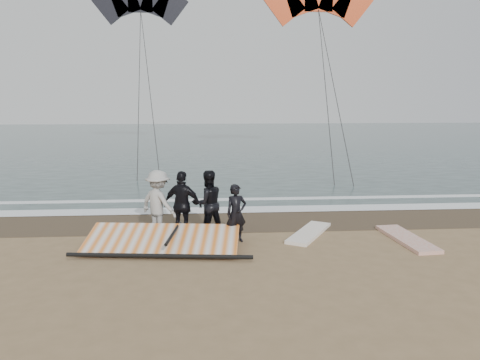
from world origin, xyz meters
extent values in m
plane|color=#8C704C|center=(0.00, 0.00, 0.00)|extent=(120.00, 120.00, 0.00)
cube|color=#233838|center=(0.00, 33.00, 0.01)|extent=(120.00, 54.00, 0.02)
cube|color=#4C3D2B|center=(0.00, 4.50, 0.01)|extent=(120.00, 2.80, 0.01)
cube|color=white|center=(0.00, 5.90, 0.03)|extent=(120.00, 0.90, 0.01)
cube|color=white|center=(0.00, 7.60, 0.03)|extent=(120.00, 0.45, 0.01)
imported|color=black|center=(-0.74, 2.30, 0.80)|extent=(0.68, 0.55, 1.60)
cube|color=silver|center=(4.00, 2.08, 0.05)|extent=(0.91, 2.54, 0.10)
cube|color=white|center=(1.41, 2.83, 0.05)|extent=(1.72, 2.32, 0.10)
imported|color=black|center=(-1.51, 2.94, 0.95)|extent=(1.12, 1.00, 1.90)
imported|color=black|center=(-2.21, 2.74, 0.96)|extent=(1.21, 0.81, 1.91)
imported|color=#A8A7A3|center=(-2.91, 3.04, 0.95)|extent=(1.40, 1.32, 1.90)
cube|color=black|center=(-2.91, 2.33, 0.05)|extent=(2.77, 0.95, 0.10)
cube|color=orange|center=(-2.71, 1.73, 0.30)|extent=(4.11, 1.97, 0.42)
cylinder|color=black|center=(-2.71, 0.95, 0.11)|extent=(4.57, 0.63, 0.10)
cylinder|color=black|center=(-2.41, 1.73, 0.45)|extent=(0.31, 1.98, 0.08)
cylinder|color=#262626|center=(4.76, 14.74, 4.64)|extent=(0.04, 0.04, 12.97)
cylinder|color=#262626|center=(5.14, 14.54, 4.64)|extent=(0.04, 0.04, 13.20)
cylinder|color=#262626|center=(-5.37, 17.90, 4.94)|extent=(0.04, 0.04, 15.44)
cylinder|color=#262626|center=(-4.85, 17.98, 4.94)|extent=(0.04, 0.04, 15.42)
camera|label=1|loc=(-1.52, -10.05, 3.92)|focal=35.00mm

